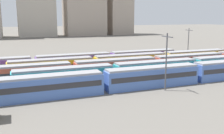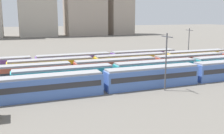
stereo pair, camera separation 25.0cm
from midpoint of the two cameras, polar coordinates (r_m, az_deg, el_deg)
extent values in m
plane|color=#666059|center=(52.41, -12.45, -3.11)|extent=(600.00, 600.00, 0.00)
cube|color=#4C70BC|center=(41.61, -14.49, -4.48)|extent=(18.00, 3.00, 3.40)
cube|color=#2D2D33|center=(41.51, -14.51, -3.94)|extent=(17.20, 3.06, 0.90)
cube|color=#939399|center=(41.16, -14.61, -1.96)|extent=(17.60, 2.70, 0.35)
cube|color=#4C70BC|center=(47.50, 8.76, -2.33)|extent=(18.00, 3.00, 3.40)
cube|color=#2D2D33|center=(47.41, 8.78, -1.85)|extent=(17.20, 3.06, 0.90)
cube|color=#939399|center=(47.10, 8.83, -0.11)|extent=(17.60, 2.70, 0.35)
cube|color=teal|center=(47.15, -10.61, -2.49)|extent=(18.00, 3.00, 3.40)
cube|color=#2D2D33|center=(47.05, -10.63, -2.01)|extent=(17.20, 3.06, 0.90)
cube|color=#939399|center=(46.75, -10.69, -0.26)|extent=(17.60, 2.70, 0.35)
cube|color=teal|center=(53.79, 9.57, -0.78)|extent=(18.00, 3.00, 3.40)
cube|color=#2D2D33|center=(53.71, 9.58, -0.35)|extent=(17.20, 3.06, 0.90)
cube|color=#939399|center=(53.44, 9.63, 1.19)|extent=(17.60, 2.70, 0.35)
cube|color=#BC4C38|center=(51.50, -19.12, -1.77)|extent=(18.00, 3.00, 3.40)
cube|color=#2D2D33|center=(51.42, -19.15, -1.32)|extent=(17.20, 3.06, 0.90)
cube|color=#939399|center=(51.14, -19.25, 0.28)|extent=(17.60, 2.70, 0.35)
cube|color=#BC4C38|center=(55.38, 0.77, -0.28)|extent=(18.00, 3.00, 3.40)
cube|color=#2D2D33|center=(55.30, 0.77, 0.14)|extent=(17.20, 3.06, 0.90)
cube|color=#939399|center=(55.04, 0.78, 1.64)|extent=(17.60, 2.70, 0.35)
cube|color=#BC4C38|center=(64.78, 16.46, 0.93)|extent=(18.00, 3.00, 3.40)
cube|color=#2D2D33|center=(64.71, 16.48, 1.29)|extent=(17.20, 3.06, 0.90)
cube|color=#939399|center=(64.49, 16.55, 2.57)|extent=(17.60, 2.70, 0.35)
cube|color=yellow|center=(57.07, -13.34, -0.24)|extent=(18.00, 3.00, 3.40)
cube|color=#2D2D33|center=(56.99, -13.35, 0.16)|extent=(17.20, 3.06, 0.90)
cube|color=#939399|center=(56.74, -13.42, 1.62)|extent=(17.60, 2.70, 0.35)
cube|color=yellow|center=(62.44, 4.08, 0.99)|extent=(18.00, 3.00, 3.40)
cube|color=#2D2D33|center=(62.37, 4.09, 1.36)|extent=(17.20, 3.06, 0.90)
cube|color=#939399|center=(62.14, 4.11, 2.70)|extent=(17.60, 2.70, 0.35)
cube|color=yellow|center=(72.49, 17.72, 1.90)|extent=(18.00, 3.00, 3.40)
cube|color=#2D2D33|center=(72.43, 17.74, 2.22)|extent=(17.20, 3.06, 0.90)
cube|color=#939399|center=(72.23, 17.81, 3.37)|extent=(17.60, 2.70, 0.35)
cube|color=#6B429E|center=(63.18, -8.49, 1.02)|extent=(18.00, 3.00, 3.40)
cube|color=#2D2D33|center=(63.11, -8.50, 1.38)|extent=(17.20, 3.06, 0.90)
cube|color=#939399|center=(62.88, -8.54, 2.70)|extent=(17.60, 2.70, 0.35)
cube|color=#6B429E|center=(69.75, 6.82, 2.01)|extent=(18.00, 3.00, 3.40)
cube|color=#2D2D33|center=(69.69, 6.83, 2.34)|extent=(17.20, 3.06, 0.90)
cube|color=#939399|center=(69.48, 6.86, 3.53)|extent=(17.60, 2.70, 0.35)
cylinder|color=#4C4C51|center=(44.87, 11.71, 1.02)|extent=(0.24, 0.24, 9.90)
cube|color=#47474C|center=(44.34, 11.93, 6.56)|extent=(0.16, 3.20, 0.16)
cylinder|color=#4C4C51|center=(81.23, 16.39, 4.98)|extent=(0.24, 0.24, 9.21)
cube|color=#47474C|center=(80.93, 16.55, 7.80)|extent=(0.16, 3.20, 0.16)
cube|color=#A89989|center=(187.75, 1.59, 14.03)|extent=(16.00, 15.82, 44.55)
camera|label=1|loc=(0.12, -90.13, -0.03)|focal=41.40mm
camera|label=2|loc=(0.12, 89.87, 0.03)|focal=41.40mm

